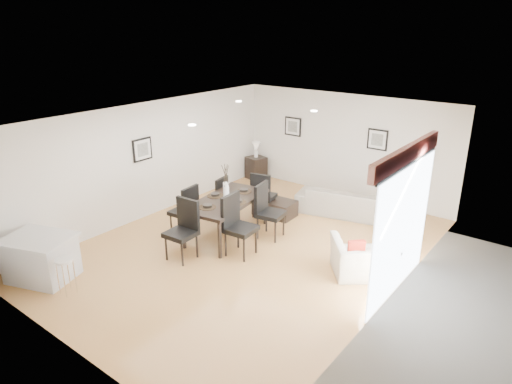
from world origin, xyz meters
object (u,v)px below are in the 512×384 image
Objects in this scene: dining_chair_enear at (236,222)px; dining_chair_head at (184,226)px; armchair at (363,258)px; dining_chair_wfar at (218,196)px; sofa at (344,201)px; side_table at (256,168)px; dining_chair_wnear at (187,208)px; kitchen_island at (41,258)px; dining_table at (226,203)px; dining_chair_foot at (262,193)px; bar_stool at (64,264)px; dining_chair_efar at (267,208)px; coffee_table at (275,207)px.

dining_chair_enear reaches higher than dining_chair_head.
dining_chair_wfar is (-3.79, 0.28, 0.24)m from armchair.
sofa is 3.41× the size of side_table.
dining_chair_wnear reaches higher than sofa.
dining_table is at bearing 46.61° from kitchen_island.
dining_chair_foot reaches higher than kitchen_island.
bar_stool is at bearing -109.41° from dining_table.
armchair is 2.40m from dining_chair_efar.
dining_chair_wfar is 0.95× the size of dining_chair_foot.
side_table is at bearing -168.98° from dining_chair_wnear.
dining_chair_enear is 1.90m from dining_chair_foot.
dining_chair_foot is (-0.68, 1.77, -0.07)m from dining_chair_enear.
dining_chair_head is 1.23× the size of coffee_table.
dining_table reaches higher than sofa.
kitchen_island is at bearing -19.92° from dining_chair_wnear.
dining_chair_efar is at bearing 119.36° from dining_chair_foot.
dining_chair_enear is at bearing -44.75° from dining_table.
dining_chair_efar is 1.82× the size of side_table.
dining_chair_wnear is 3.00m from kitchen_island.
dining_chair_head reaches higher than dining_chair_efar.
dining_chair_wfar is 0.88× the size of dining_chair_efar.
armchair is at bearing 44.25° from bar_stool.
bar_stool reaches higher than coffee_table.
dining_chair_head reaches higher than bar_stool.
sofa is 1.87× the size of dining_chair_efar.
dining_chair_foot is at bearing 151.88° from dining_chair_wnear.
dining_chair_enear is 1.90× the size of bar_stool.
dining_chair_head is 2.25m from bar_stool.
coffee_table is (0.16, 0.29, -0.43)m from dining_chair_foot.
kitchen_island is (-2.91, -6.02, 0.09)m from sofa.
sofa is 6.68m from kitchen_island.
side_table reaches higher than coffee_table.
dining_chair_wfar reaches higher than kitchen_island.
dining_chair_efar is 1.00× the size of dining_chair_head.
dining_chair_foot reaches higher than bar_stool.
dining_chair_head is (-0.71, -1.73, 0.00)m from dining_chair_efar.
sofa is 3.03m from dining_table.
armchair is 3.81m from dining_chair_wfar.
bar_stool is (1.23, -6.88, 0.23)m from side_table.
side_table is at bearing 73.44° from kitchen_island.
armchair is 0.90× the size of dining_chair_head.
coffee_table is (0.19, 2.79, -0.47)m from dining_chair_head.
side_table is (-2.59, 4.01, -0.37)m from dining_chair_enear.
bar_stool is at bearing -79.86° from side_table.
bar_stool is (0.06, -3.91, -0.03)m from dining_chair_wfar.
bar_stool is at bearing 57.19° from sofa.
dining_chair_efar is at bearing -49.18° from side_table.
side_table is 6.90m from kitchen_island.
dining_chair_wnear is 1.01× the size of dining_chair_foot.
kitchen_island reaches higher than coffee_table.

